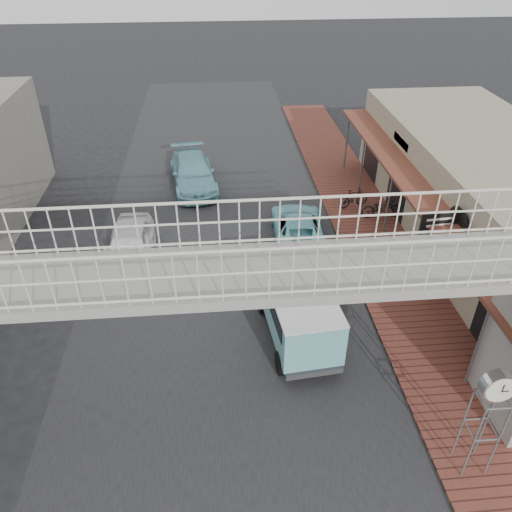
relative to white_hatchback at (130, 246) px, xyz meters
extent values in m
plane|color=black|center=(3.47, -4.22, -0.74)|extent=(120.00, 120.00, 0.00)
cube|color=black|center=(3.47, -4.22, -0.73)|extent=(10.00, 60.00, 0.01)
cube|color=brown|center=(9.97, -1.22, -0.69)|extent=(3.00, 40.00, 0.10)
cube|color=gray|center=(14.47, -0.22, 1.26)|extent=(6.00, 18.00, 4.00)
cube|color=brown|center=(11.17, -0.22, 2.16)|extent=(1.80, 18.00, 0.12)
cube|color=silver|center=(11.52, 3.28, 2.56)|extent=(0.08, 2.60, 0.90)
cube|color=#B21914|center=(11.52, -3.22, 2.56)|extent=(0.08, 2.20, 0.80)
cube|color=gray|center=(3.47, -8.22, 4.38)|extent=(14.00, 2.00, 0.24)
cube|color=beige|center=(3.47, -7.27, 5.05)|extent=(14.00, 0.08, 1.10)
cube|color=beige|center=(3.47, -9.17, 5.05)|extent=(14.00, 0.08, 1.10)
imported|color=white|center=(0.00, 0.00, 0.00)|extent=(1.75, 4.32, 1.47)
imported|color=black|center=(6.42, -3.50, -0.08)|extent=(1.40, 3.97, 1.31)
imported|color=#79C9D2|center=(6.75, 1.01, -0.12)|extent=(2.35, 4.58, 1.24)
imported|color=#67A7B3|center=(2.34, 6.57, -0.01)|extent=(2.66, 5.19, 1.44)
cylinder|color=black|center=(4.82, -3.42, -0.36)|extent=(0.33, 0.76, 0.74)
cylinder|color=black|center=(6.47, -3.25, -0.36)|extent=(0.33, 0.76, 0.74)
cylinder|color=black|center=(5.10, -6.27, -0.36)|extent=(0.33, 0.76, 0.74)
cylinder|color=black|center=(6.75, -6.11, -0.36)|extent=(0.33, 0.76, 0.74)
cube|color=#6BB2BA|center=(5.82, -5.08, 0.52)|extent=(2.13, 3.56, 1.43)
cube|color=#6BB2BA|center=(5.63, -3.12, 0.27)|extent=(1.80, 1.12, 0.96)
cube|color=black|center=(5.82, -5.08, 0.91)|extent=(2.11, 2.93, 0.53)
cube|color=silver|center=(5.82, -5.08, 1.26)|extent=(2.15, 3.56, 0.06)
imported|color=black|center=(10.73, 2.44, -0.17)|extent=(1.78, 0.65, 0.93)
imported|color=black|center=(9.75, 3.50, -0.19)|extent=(1.55, 0.80, 0.90)
cylinder|color=#59595B|center=(9.00, -9.45, 0.57)|extent=(0.05, 0.05, 2.41)
cylinder|color=#59595B|center=(9.58, -9.46, 0.57)|extent=(0.05, 0.05, 2.41)
cylinder|color=#59595B|center=(8.99, -10.03, 0.57)|extent=(0.05, 0.05, 2.41)
cylinder|color=#59595B|center=(9.56, -10.04, 0.57)|extent=(0.05, 0.05, 2.41)
cylinder|color=silver|center=(9.28, -9.74, 2.17)|extent=(0.78, 0.29, 0.78)
cylinder|color=beige|center=(9.28, -9.89, 2.17)|extent=(0.69, 0.04, 0.69)
cylinder|color=beige|center=(9.29, -9.60, 2.17)|extent=(0.69, 0.04, 0.69)
cylinder|color=#59595B|center=(10.65, -3.08, 1.00)|extent=(0.11, 0.11, 3.26)
cube|color=black|center=(10.65, -3.11, 2.18)|extent=(1.35, 0.18, 1.01)
cone|color=black|center=(11.60, -3.03, 2.18)|extent=(0.78, 1.29, 1.24)
cube|color=white|center=(10.60, -3.16, 2.12)|extent=(0.90, 0.08, 0.67)
camera|label=1|loc=(3.43, -16.55, 10.50)|focal=35.00mm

